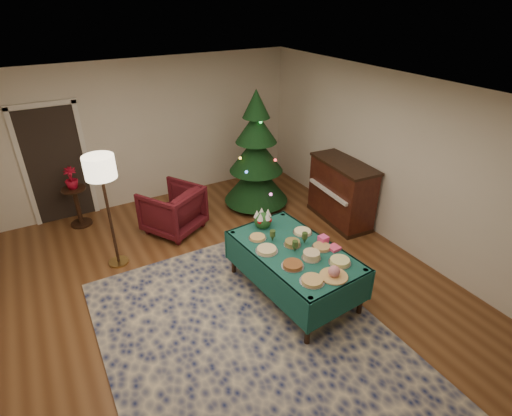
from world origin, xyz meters
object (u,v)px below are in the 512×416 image
buffet_table (294,258)px  armchair (172,208)px  side_table (78,207)px  potted_plant (72,183)px  floor_lamp (101,174)px  christmas_tree (256,156)px  piano (341,193)px  gift_box (323,239)px

buffet_table → armchair: bearing=110.0°
buffet_table → armchair: size_ratio=2.16×
side_table → potted_plant: 0.48m
side_table → floor_lamp: bearing=-78.3°
side_table → christmas_tree: bearing=-15.9°
christmas_tree → side_table: bearing=164.1°
buffet_table → piano: size_ratio=1.42×
buffet_table → floor_lamp: size_ratio=1.09×
armchair → floor_lamp: 1.60m
buffet_table → christmas_tree: size_ratio=0.86×
side_table → piano: (4.15, -2.16, 0.20)m
floor_lamp → piano: bearing=-9.6°
buffet_table → christmas_tree: christmas_tree is taller
buffet_table → potted_plant: bearing=123.7°
potted_plant → buffet_table: bearing=-56.3°
armchair → piano: piano is taller
side_table → christmas_tree: christmas_tree is taller
potted_plant → floor_lamp: bearing=-78.3°
armchair → floor_lamp: bearing=-5.7°
armchair → side_table: armchair is taller
gift_box → piano: piano is taller
christmas_tree → piano: christmas_tree is taller
buffet_table → floor_lamp: (-1.96, 1.89, 0.93)m
piano → armchair: bearing=157.2°
buffet_table → side_table: 4.10m
christmas_tree → buffet_table: bearing=-108.7°
armchair → side_table: 1.73m
piano → gift_box: bearing=-138.1°
side_table → buffet_table: bearing=-56.3°
buffet_table → gift_box: (0.43, -0.05, 0.19)m
buffet_table → potted_plant: (-2.27, 3.40, 0.26)m
buffet_table → gift_box: size_ratio=16.80×
piano → potted_plant: bearing=152.5°
potted_plant → piano: bearing=-27.5°
floor_lamp → side_table: 1.92m
gift_box → buffet_table: bearing=173.6°
buffet_table → side_table: (-2.27, 3.40, -0.22)m
buffet_table → floor_lamp: 2.88m
gift_box → potted_plant: potted_plant is taller
armchair → piano: size_ratio=0.66×
buffet_table → gift_box: 0.48m
side_table → piano: piano is taller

